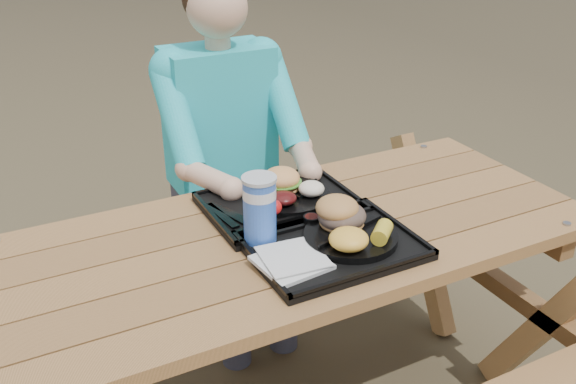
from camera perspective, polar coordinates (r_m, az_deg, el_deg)
name	(u,v)px	position (r m, az deg, el deg)	size (l,w,h in m)	color
picnic_table	(288,336)	(2.06, 0.00, -12.70)	(1.80, 1.49, 0.75)	#999999
tray_near	(332,247)	(1.76, 3.95, -4.87)	(0.45, 0.35, 0.02)	black
tray_far	(281,205)	(1.97, -0.64, -1.19)	(0.45, 0.35, 0.02)	black
plate_near	(351,236)	(1.77, 5.58, -3.95)	(0.26, 0.26, 0.02)	black
plate_far	(288,196)	(1.98, 0.00, -0.37)	(0.26, 0.26, 0.02)	black
napkin_stack	(291,261)	(1.66, 0.30, -6.16)	(0.17, 0.17, 0.02)	silver
soda_cup	(260,211)	(1.73, -2.53, -1.67)	(0.09, 0.09, 0.18)	blue
condiment_bbq	(312,221)	(1.84, 2.12, -2.56)	(0.05, 0.05, 0.03)	black
condiment_mustard	(327,213)	(1.87, 3.48, -1.85)	(0.06, 0.06, 0.03)	yellow
sandwich	(343,203)	(1.78, 4.87, -1.03)	(0.13, 0.13, 0.13)	#C28344
mac_cheese	(349,239)	(1.69, 5.42, -4.20)	(0.11, 0.11, 0.05)	yellow
corn_cob	(382,232)	(1.74, 8.36, -3.56)	(0.08, 0.08, 0.05)	yellow
cutlery_far	(228,212)	(1.91, -5.38, -1.81)	(0.03, 0.17, 0.01)	black
burger	(281,173)	(1.98, -0.60, 1.66)	(0.12, 0.12, 0.11)	#F6A257
baked_beans	(283,198)	(1.91, -0.41, -0.56)	(0.08, 0.08, 0.04)	#480E0F
potato_salad	(311,189)	(1.96, 2.09, 0.30)	(0.08, 0.08, 0.04)	white
diner	(224,175)	(2.47, -5.69, 1.50)	(0.48, 0.84, 1.28)	#1C91C4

